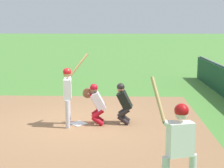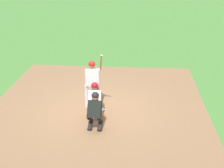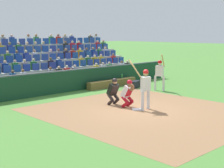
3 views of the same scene
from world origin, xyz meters
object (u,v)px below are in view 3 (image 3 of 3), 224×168
(home_plate_marker, at_px, (137,109))
(on_deck_batter, at_px, (160,72))
(dugout_bench, at_px, (112,83))
(water_bottle_on_bench, at_px, (122,76))
(batter_at_plate, at_px, (145,85))
(equipment_duffel_bag, at_px, (135,84))
(home_plate_umpire, at_px, (114,90))
(catcher_crouching, at_px, (128,92))

(home_plate_marker, xyz_separation_m, on_deck_batter, (-4.46, -2.29, 1.06))
(dugout_bench, bearing_deg, water_bottle_on_bench, -175.46)
(water_bottle_on_bench, height_order, on_deck_batter, on_deck_batter)
(batter_at_plate, distance_m, on_deck_batter, 4.98)
(home_plate_marker, bearing_deg, equipment_duffel_bag, -137.08)
(batter_at_plate, bearing_deg, dugout_bench, -121.40)
(home_plate_umpire, distance_m, dugout_bench, 5.17)
(home_plate_marker, bearing_deg, on_deck_batter, -152.87)
(home_plate_marker, xyz_separation_m, home_plate_umpire, (0.09, -1.37, 0.68))
(on_deck_batter, bearing_deg, water_bottle_on_bench, -88.10)
(batter_at_plate, relative_size, equipment_duffel_bag, 2.58)
(batter_at_plate, xyz_separation_m, home_plate_umpire, (0.28, -1.64, -0.40))
(equipment_duffel_bag, bearing_deg, dugout_bench, -71.29)
(home_plate_marker, distance_m, equipment_duffel_bag, 5.78)
(batter_at_plate, relative_size, home_plate_umpire, 1.69)
(batter_at_plate, bearing_deg, on_deck_batter, -149.18)
(home_plate_marker, height_order, equipment_duffel_bag, equipment_duffel_bag)
(on_deck_batter, bearing_deg, dugout_bench, -70.38)
(equipment_duffel_bag, bearing_deg, home_plate_marker, 28.18)
(home_plate_umpire, xyz_separation_m, water_bottle_on_bench, (-4.46, -3.80, -0.12))
(home_plate_marker, bearing_deg, home_plate_umpire, -86.10)
(home_plate_umpire, bearing_deg, on_deck_batter, -168.64)
(home_plate_umpire, xyz_separation_m, dugout_bench, (-3.55, -3.73, -0.47))
(home_plate_marker, relative_size, equipment_duffel_bag, 0.53)
(home_plate_marker, distance_m, water_bottle_on_bench, 6.79)
(batter_at_plate, relative_size, on_deck_batter, 1.01)
(water_bottle_on_bench, distance_m, equipment_duffel_bag, 1.30)
(catcher_crouching, bearing_deg, home_plate_umpire, -83.34)
(home_plate_marker, relative_size, water_bottle_on_bench, 1.68)
(batter_at_plate, bearing_deg, water_bottle_on_bench, -127.56)
(home_plate_marker, xyz_separation_m, equipment_duffel_bag, (-4.23, -3.94, 0.19))
(catcher_crouching, relative_size, on_deck_batter, 0.60)
(batter_at_plate, xyz_separation_m, equipment_duffel_bag, (-4.05, -4.20, -0.89))
(dugout_bench, height_order, equipment_duffel_bag, dugout_bench)
(batter_at_plate, height_order, on_deck_batter, batter_at_plate)
(batter_at_plate, xyz_separation_m, water_bottle_on_bench, (-4.18, -5.44, -0.52))
(batter_at_plate, distance_m, water_bottle_on_bench, 6.88)
(home_plate_marker, bearing_deg, water_bottle_on_bench, -130.18)
(catcher_crouching, height_order, water_bottle_on_bench, catcher_crouching)
(batter_at_plate, bearing_deg, home_plate_umpire, -80.35)
(dugout_bench, xyz_separation_m, equipment_duffel_bag, (-0.77, 1.17, -0.02))
(catcher_crouching, distance_m, water_bottle_on_bench, 6.36)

